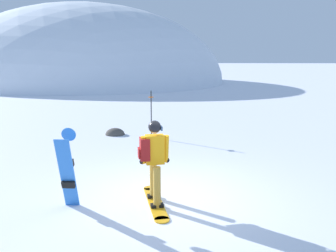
{
  "coord_description": "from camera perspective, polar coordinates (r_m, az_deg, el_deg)",
  "views": [
    {
      "loc": [
        0.29,
        -6.84,
        2.94
      ],
      "look_at": [
        -0.09,
        2.71,
        1.0
      ],
      "focal_mm": 36.83,
      "sensor_mm": 36.0,
      "label": 1
    }
  ],
  "objects": [
    {
      "name": "snowboarder_main",
      "position": [
        6.88,
        -2.45,
        -5.62
      ],
      "size": [
        0.67,
        1.8,
        1.71
      ],
      "color": "orange",
      "rests_on": "ground"
    },
    {
      "name": "rock_mid",
      "position": [
        13.31,
        -8.74,
        -1.44
      ],
      "size": [
        0.74,
        0.63,
        0.52
      ],
      "color": "#4C4742",
      "rests_on": "ground"
    },
    {
      "name": "piste_marker_near",
      "position": [
        12.51,
        -2.8,
        2.57
      ],
      "size": [
        0.2,
        0.2,
        1.76
      ],
      "color": "black",
      "rests_on": "ground"
    },
    {
      "name": "ridge_peak_main",
      "position": [
        41.26,
        -13.3,
        7.05
      ],
      "size": [
        31.14,
        28.03,
        17.41
      ],
      "color": "white",
      "rests_on": "ground"
    },
    {
      "name": "ground_plane",
      "position": [
        7.45,
        -0.12,
        -11.76
      ],
      "size": [
        300.0,
        300.0,
        0.0
      ],
      "primitive_type": "plane",
      "color": "white"
    },
    {
      "name": "spare_snowboard",
      "position": [
        6.92,
        -16.29,
        -6.93
      ],
      "size": [
        0.28,
        0.49,
        1.6
      ],
      "color": "blue",
      "rests_on": "ground"
    }
  ]
}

